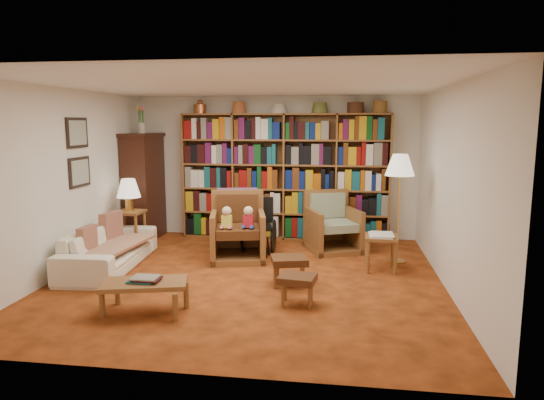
% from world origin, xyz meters
% --- Properties ---
extents(floor, '(5.00, 5.00, 0.00)m').
position_xyz_m(floor, '(0.00, 0.00, 0.00)').
color(floor, '#B44D1B').
rests_on(floor, ground).
extents(ceiling, '(5.00, 5.00, 0.00)m').
position_xyz_m(ceiling, '(0.00, 0.00, 2.50)').
color(ceiling, white).
rests_on(ceiling, wall_back).
extents(wall_back, '(5.00, 0.00, 5.00)m').
position_xyz_m(wall_back, '(0.00, 2.50, 1.25)').
color(wall_back, white).
rests_on(wall_back, floor).
extents(wall_front, '(5.00, 0.00, 5.00)m').
position_xyz_m(wall_front, '(0.00, -2.50, 1.25)').
color(wall_front, white).
rests_on(wall_front, floor).
extents(wall_left, '(0.00, 5.00, 5.00)m').
position_xyz_m(wall_left, '(-2.50, 0.00, 1.25)').
color(wall_left, white).
rests_on(wall_left, floor).
extents(wall_right, '(0.00, 5.00, 5.00)m').
position_xyz_m(wall_right, '(2.50, 0.00, 1.25)').
color(wall_right, white).
rests_on(wall_right, floor).
extents(bookshelf, '(3.60, 0.30, 2.42)m').
position_xyz_m(bookshelf, '(0.20, 2.33, 1.17)').
color(bookshelf, olive).
rests_on(bookshelf, floor).
extents(curio_cabinet, '(0.50, 0.95, 2.40)m').
position_xyz_m(curio_cabinet, '(-2.25, 2.00, 0.95)').
color(curio_cabinet, '#36190E').
rests_on(curio_cabinet, floor).
extents(framed_pictures, '(0.03, 0.52, 0.97)m').
position_xyz_m(framed_pictures, '(-2.48, 0.30, 1.62)').
color(framed_pictures, black).
rests_on(framed_pictures, wall_left).
extents(sofa, '(2.03, 0.92, 0.58)m').
position_xyz_m(sofa, '(-2.05, 0.22, 0.29)').
color(sofa, white).
rests_on(sofa, floor).
extents(sofa_throw, '(0.80, 1.35, 0.04)m').
position_xyz_m(sofa_throw, '(-2.00, 0.22, 0.30)').
color(sofa_throw, beige).
rests_on(sofa_throw, sofa).
extents(cushion_left, '(0.19, 0.43, 0.41)m').
position_xyz_m(cushion_left, '(-2.18, 0.57, 0.45)').
color(cushion_left, maroon).
rests_on(cushion_left, sofa).
extents(cushion_right, '(0.12, 0.35, 0.35)m').
position_xyz_m(cushion_right, '(-2.18, -0.13, 0.45)').
color(cushion_right, maroon).
rests_on(cushion_right, sofa).
extents(side_table_lamp, '(0.44, 0.44, 0.65)m').
position_xyz_m(side_table_lamp, '(-2.15, 1.15, 0.48)').
color(side_table_lamp, olive).
rests_on(side_table_lamp, floor).
extents(table_lamp, '(0.38, 0.38, 0.51)m').
position_xyz_m(table_lamp, '(-2.15, 1.15, 1.00)').
color(table_lamp, gold).
rests_on(table_lamp, side_table_lamp).
extents(armchair_leather, '(0.98, 1.01, 1.03)m').
position_xyz_m(armchair_leather, '(-0.33, 0.99, 0.42)').
color(armchair_leather, olive).
rests_on(armchair_leather, floor).
extents(armchair_sage, '(1.05, 1.04, 0.95)m').
position_xyz_m(armchair_sage, '(1.08, 1.68, 0.36)').
color(armchair_sage, olive).
rests_on(armchair_sage, floor).
extents(wheelchair, '(0.52, 0.69, 0.86)m').
position_xyz_m(wheelchair, '(-0.09, 1.35, 0.39)').
color(wheelchair, black).
rests_on(wheelchair, floor).
extents(floor_lamp, '(0.42, 0.42, 1.60)m').
position_xyz_m(floor_lamp, '(2.02, 1.05, 1.38)').
color(floor_lamp, gold).
rests_on(floor_lamp, floor).
extents(side_table_papers, '(0.46, 0.46, 0.52)m').
position_xyz_m(side_table_papers, '(1.75, 0.61, 0.41)').
color(side_table_papers, olive).
rests_on(side_table_papers, floor).
extents(footstool_a, '(0.52, 0.47, 0.37)m').
position_xyz_m(footstool_a, '(0.56, -0.21, 0.30)').
color(footstool_a, '#4E2F14').
rests_on(footstool_a, floor).
extents(footstool_b, '(0.45, 0.40, 0.34)m').
position_xyz_m(footstool_b, '(0.72, -0.84, 0.28)').
color(footstool_b, '#4E2F14').
rests_on(footstool_b, floor).
extents(coffee_table, '(0.98, 0.66, 0.40)m').
position_xyz_m(coffee_table, '(-0.89, -1.30, 0.30)').
color(coffee_table, olive).
rests_on(coffee_table, floor).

